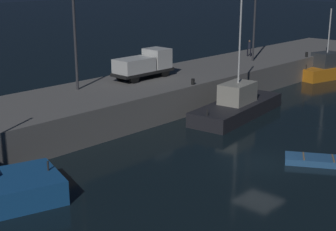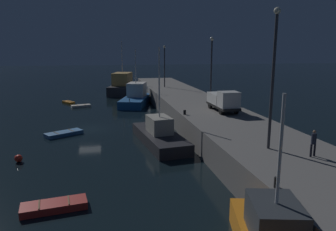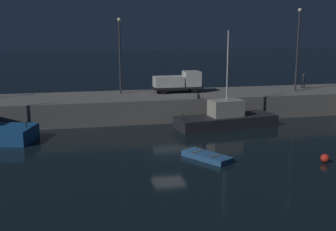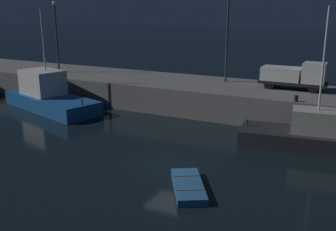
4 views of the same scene
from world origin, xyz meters
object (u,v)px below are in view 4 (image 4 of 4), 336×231
at_px(dinghy_orange_near, 188,186).
at_px(bollard_west, 296,98).
at_px(fishing_trawler_red, 316,136).
at_px(fishing_boat_blue, 48,96).
at_px(lamp_post_east, 227,30).
at_px(utility_truck, 295,75).
at_px(lamp_post_west, 56,31).

xyz_separation_m(dinghy_orange_near, bollard_west, (3.07, 12.55, 2.43)).
xyz_separation_m(fishing_trawler_red, dinghy_orange_near, (-4.99, -9.55, -0.66)).
xyz_separation_m(fishing_boat_blue, lamp_post_east, (14.31, 8.24, 5.91)).
bearing_deg(fishing_trawler_red, fishing_boat_blue, 179.94).
distance_m(dinghy_orange_near, utility_truck, 17.58).
bearing_deg(fishing_trawler_red, utility_truck, 110.76).
xyz_separation_m(fishing_boat_blue, utility_truck, (20.68, 7.54, 2.36)).
bearing_deg(fishing_boat_blue, fishing_trawler_red, -0.06).
height_order(fishing_boat_blue, lamp_post_west, lamp_post_west).
bearing_deg(dinghy_orange_near, utility_truck, 82.94).
distance_m(lamp_post_east, bollard_west, 10.09).
height_order(fishing_trawler_red, fishing_boat_blue, fishing_trawler_red).
bearing_deg(lamp_post_east, fishing_boat_blue, -150.05).
distance_m(fishing_trawler_red, dinghy_orange_near, 10.80).
distance_m(fishing_boat_blue, utility_truck, 22.14).
distance_m(dinghy_orange_near, lamp_post_west, 27.63).
height_order(fishing_trawler_red, lamp_post_west, lamp_post_west).
distance_m(fishing_boat_blue, lamp_post_west, 8.62).
bearing_deg(lamp_post_west, utility_truck, 4.65).
bearing_deg(lamp_post_west, fishing_trawler_red, -11.63).
bearing_deg(fishing_boat_blue, lamp_post_west, 122.95).
bearing_deg(dinghy_orange_near, lamp_post_west, 145.67).
relative_size(fishing_trawler_red, lamp_post_east, 1.25).
distance_m(utility_truck, bollard_west, 4.76).
xyz_separation_m(fishing_boat_blue, dinghy_orange_near, (18.56, -9.58, -1.03)).
height_order(fishing_trawler_red, lamp_post_east, lamp_post_east).
distance_m(lamp_post_west, utility_truck, 24.57).
distance_m(lamp_post_west, lamp_post_east, 18.12).
bearing_deg(fishing_trawler_red, lamp_post_west, 168.37).
distance_m(fishing_boat_blue, bollard_west, 21.88).
xyz_separation_m(lamp_post_west, utility_truck, (24.29, 1.98, -3.15)).
distance_m(fishing_trawler_red, lamp_post_east, 13.90).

